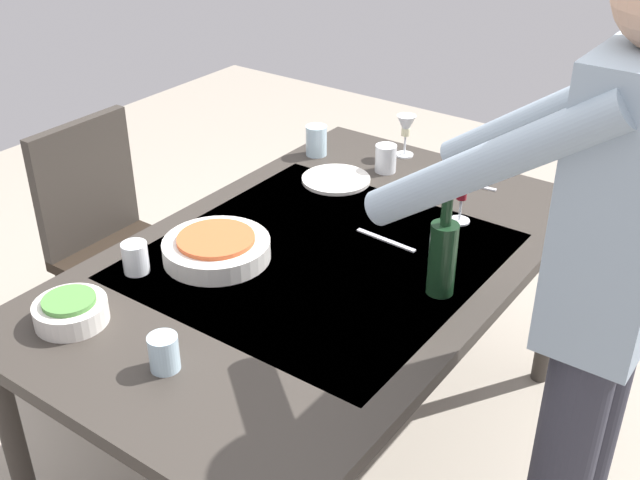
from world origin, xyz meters
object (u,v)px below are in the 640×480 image
Objects in this scene: wine_bottle at (443,256)px; serving_bowl_pasta at (217,248)px; water_cup_near_right at (386,158)px; water_cup_far_right at (135,258)px; person_server at (602,288)px; dining_table at (320,275)px; side_bowl_salad at (71,310)px; dinner_plate_near at (336,179)px; chair_near at (110,233)px; wine_glass_left at (462,191)px; water_cup_far_left at (164,353)px; wine_glass_right at (406,128)px; water_cup_near_left at (316,141)px.

wine_bottle reaches higher than serving_bowl_pasta.
water_cup_far_right is at bearing -12.34° from water_cup_near_right.
person_server is at bearing 104.82° from water_cup_far_right.
water_cup_near_right is at bearing 167.66° from water_cup_far_right.
dining_table is 0.69m from side_bowl_salad.
dinner_plate_near is (-0.78, 0.12, -0.04)m from water_cup_far_right.
chair_near is 6.03× the size of wine_glass_left.
water_cup_near_right reaches higher than water_cup_far_left.
wine_bottle is 1.64× the size of side_bowl_salad.
wine_glass_left is at bearing 87.95° from dinner_plate_near.
dining_table is 0.61m from water_cup_far_left.
water_cup_far_left is 0.29× the size of serving_bowl_pasta.
side_bowl_salad reaches higher than dinner_plate_near.
water_cup_far_left reaches higher than side_bowl_salad.
person_server is 0.96m from water_cup_far_left.
water_cup_far_left is 1.06m from dinner_plate_near.
wine_glass_left is at bearing -130.35° from person_server.
dining_table is 9.28× the size of side_bowl_salad.
chair_near reaches higher than dining_table.
dinner_plate_near is at bearing -115.47° from person_server.
wine_glass_right is at bearing 170.07° from water_cup_far_right.
side_bowl_salad is at bearing -27.73° from wine_glass_left.
chair_near is 1.00m from water_cup_near_right.
water_cup_near_right is at bearing -172.70° from water_cup_far_left.
dinner_plate_near is (-0.48, -1.02, -0.21)m from person_server.
person_server is 19.46× the size of water_cup_far_left.
wine_glass_right is 0.66× the size of dinner_plate_near.
serving_bowl_pasta is (0.12, -1.00, -0.19)m from person_server.
wine_bottle is at bearing 56.75° from dinner_plate_near.
wine_bottle reaches higher than water_cup_far_left.
chair_near is at bearing -103.54° from serving_bowl_pasta.
wine_glass_left is at bearing 152.27° from side_bowl_salad.
wine_glass_right is 1.36m from water_cup_far_left.
water_cup_near_left is at bearing -143.21° from dining_table.
wine_bottle is 1.96× the size of wine_glass_left.
wine_bottle reaches higher than dinner_plate_near.
dinner_plate_near is (0.32, -0.08, -0.10)m from wine_glass_right.
wine_glass_left is at bearing 142.84° from water_cup_far_right.
water_cup_far_left is at bearing -12.30° from wine_glass_left.
dining_table is 11.06× the size of wine_glass_left.
dinner_plate_near is at bearing -166.62° from water_cup_far_left.
wine_glass_right reaches higher than water_cup_far_right.
dining_table is 0.78m from wine_glass_right.
chair_near is 0.82m from dinner_plate_near.
chair_near is 9.60× the size of water_cup_near_right.
dinner_plate_near is (-0.42, -0.24, 0.07)m from dining_table.
water_cup_near_left is at bearing -165.10° from serving_bowl_pasta.
wine_glass_left is 0.96m from water_cup_far_right.
wine_bottle is 2.74× the size of water_cup_near_left.
dinner_plate_near is at bearing 176.13° from side_bowl_salad.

